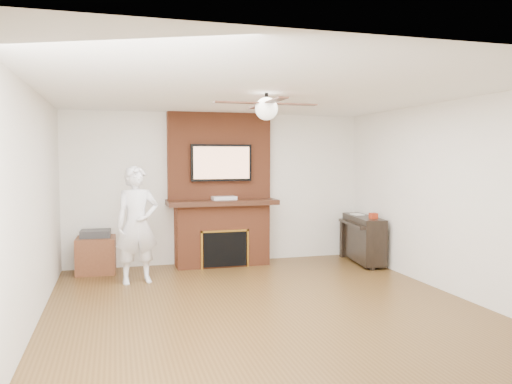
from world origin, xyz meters
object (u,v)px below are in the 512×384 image
object	(u,v)px
side_table	(96,253)
piano	(363,238)
person	(137,225)
fireplace	(221,204)

from	to	relation	value
side_table	piano	world-z (taller)	piano
person	piano	distance (m)	3.73
person	side_table	xyz separation A→B (m)	(-0.59, 0.81, -0.52)
fireplace	person	world-z (taller)	fireplace
fireplace	person	distance (m)	1.65
person	piano	world-z (taller)	person
side_table	piano	xyz separation A→B (m)	(4.28, -0.48, 0.12)
side_table	piano	distance (m)	4.31
side_table	fireplace	bearing A→B (deg)	4.29
fireplace	piano	distance (m)	2.44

